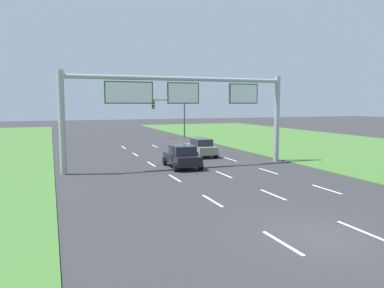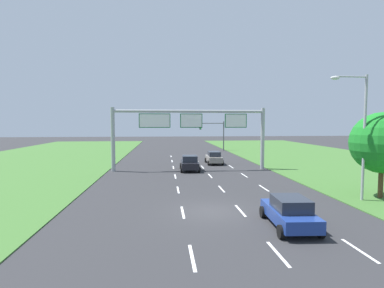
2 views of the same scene
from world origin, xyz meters
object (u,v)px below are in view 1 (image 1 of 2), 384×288
object	(u,v)px
sign_gantry	(181,101)
traffic_light_mast	(171,110)
car_lead_silver	(182,157)
car_mid_lane	(201,147)

from	to	relation	value
sign_gantry	traffic_light_mast	distance (m)	24.22
car_lead_silver	car_mid_lane	world-z (taller)	car_lead_silver
car_mid_lane	sign_gantry	size ratio (longest dim) A/B	0.24
car_lead_silver	traffic_light_mast	distance (m)	24.68
sign_gantry	traffic_light_mast	world-z (taller)	sign_gantry
car_mid_lane	traffic_light_mast	world-z (taller)	traffic_light_mast
sign_gantry	car_mid_lane	bearing A→B (deg)	53.50
car_lead_silver	traffic_light_mast	bearing A→B (deg)	75.87
car_mid_lane	traffic_light_mast	xyz separation A→B (m)	(3.04, 18.45, 3.05)
sign_gantry	traffic_light_mast	size ratio (longest dim) A/B	3.08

